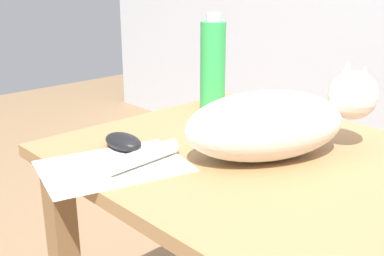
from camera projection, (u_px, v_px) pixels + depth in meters
desk at (354, 237)px, 0.92m from camera, size 1.34×0.73×0.71m
cat at (275, 122)px, 1.02m from camera, size 0.33×0.56×0.20m
computer_mouse at (123, 142)px, 1.08m from camera, size 0.11×0.06×0.04m
paper_sheet at (114, 166)px, 0.99m from camera, size 0.28×0.34×0.00m
water_bottle at (213, 65)px, 1.37m from camera, size 0.07×0.07×0.28m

